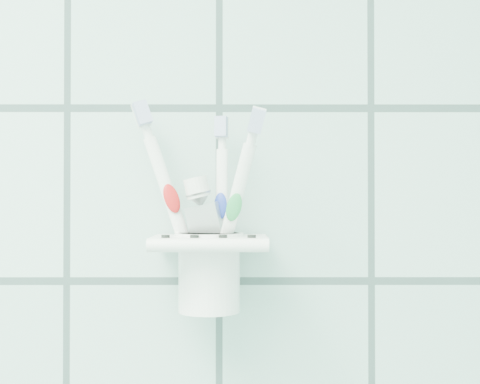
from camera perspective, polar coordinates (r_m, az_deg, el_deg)
The scene contains 6 objects.
holder_bracket at distance 0.67m, azimuth -2.58°, elevation -4.46°, with size 0.11×0.10×0.04m.
cup at distance 0.68m, azimuth -2.65°, elevation -6.52°, with size 0.07×0.07×0.08m.
toothbrush_pink at distance 0.68m, azimuth -2.97°, elevation -0.26°, with size 0.08×0.03×0.22m.
toothbrush_blue at distance 0.67m, azimuth -1.64°, elevation -1.35°, with size 0.02×0.03×0.19m.
toothbrush_orange at distance 0.68m, azimuth -2.62°, elevation -0.78°, with size 0.05×0.05×0.20m.
toothpaste_tube at distance 0.68m, azimuth -1.49°, elevation -3.15°, with size 0.06×0.04×0.14m.
Camera 1 is at (0.68, 0.48, 1.34)m, focal length 50.00 mm.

